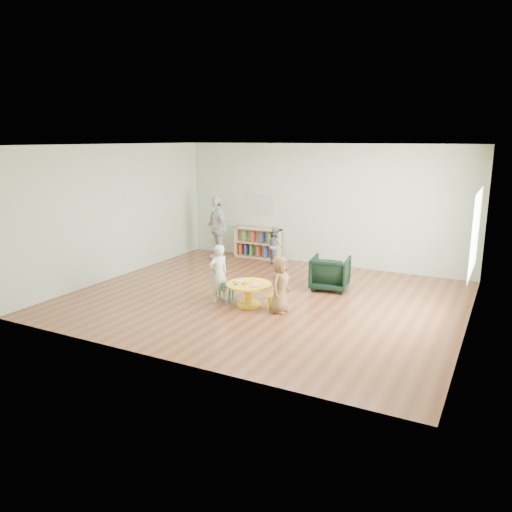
# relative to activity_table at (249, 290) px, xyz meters

# --- Properties ---
(room) EXTENTS (7.10, 7.00, 2.80)m
(room) POSITION_rel_activity_table_xyz_m (0.08, 0.49, 1.61)
(room) COLOR brown
(room) RESTS_ON ground
(activity_table) EXTENTS (0.81, 0.81, 0.45)m
(activity_table) POSITION_rel_activity_table_xyz_m (0.00, 0.00, 0.00)
(activity_table) COLOR yellow
(activity_table) RESTS_ON ground
(kid_chair_left) EXTENTS (0.40, 0.40, 0.59)m
(kid_chair_left) POSITION_rel_activity_table_xyz_m (-0.58, 0.03, 0.04)
(kid_chair_left) COLOR #157864
(kid_chair_left) RESTS_ON ground
(kid_chair_right) EXTENTS (0.36, 0.36, 0.53)m
(kid_chair_right) POSITION_rel_activity_table_xyz_m (0.57, 0.01, 0.00)
(kid_chair_right) COLOR yellow
(kid_chair_right) RESTS_ON ground
(bookshelf) EXTENTS (1.20, 0.30, 0.75)m
(bookshelf) POSITION_rel_activity_table_xyz_m (-1.55, 3.35, 0.09)
(bookshelf) COLOR tan
(bookshelf) RESTS_ON ground
(alphabet_poster) EXTENTS (0.74, 0.01, 0.54)m
(alphabet_poster) POSITION_rel_activity_table_xyz_m (-1.53, 3.47, 1.07)
(alphabet_poster) COLOR silver
(alphabet_poster) RESTS_ON ground
(armchair) EXTENTS (0.81, 0.83, 0.66)m
(armchair) POSITION_rel_activity_table_xyz_m (0.96, 1.60, 0.05)
(armchair) COLOR black
(armchair) RESTS_ON ground
(child_left) EXTENTS (0.39, 0.46, 1.06)m
(child_left) POSITION_rel_activity_table_xyz_m (-0.59, -0.06, 0.25)
(child_left) COLOR silver
(child_left) RESTS_ON ground
(child_right) EXTENTS (0.32, 0.48, 0.99)m
(child_right) POSITION_rel_activity_table_xyz_m (0.64, -0.07, 0.21)
(child_right) COLOR orange
(child_right) RESTS_ON ground
(toddler) EXTENTS (0.54, 0.53, 0.88)m
(toddler) POSITION_rel_activity_table_xyz_m (-0.88, 2.96, 0.16)
(toddler) COLOR #161E39
(toddler) RESTS_ON ground
(adult_caretaker) EXTENTS (0.98, 0.82, 1.57)m
(adult_caretaker) POSITION_rel_activity_table_xyz_m (-2.34, 2.74, 0.50)
(adult_caretaker) COLOR silver
(adult_caretaker) RESTS_ON ground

